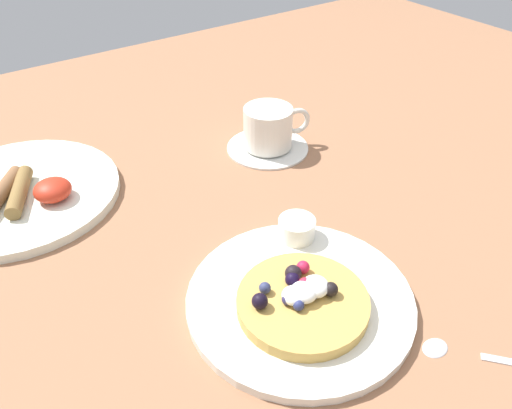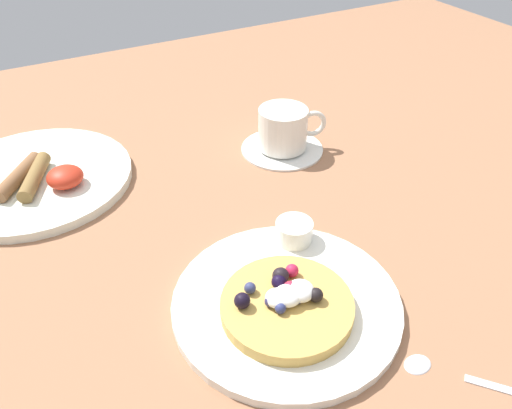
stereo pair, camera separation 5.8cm
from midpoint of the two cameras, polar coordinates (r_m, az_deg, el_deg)
The scene contains 9 objects.
ground_plane at distance 65.63cm, azimuth -5.18°, elevation -4.80°, with size 199.93×142.44×3.00cm, color #936446.
pancake_plate at distance 56.22cm, azimuth 2.14°, elevation -10.64°, with size 24.64×24.64×1.16cm, color white.
pancake_with_berries at distance 53.92cm, azimuth 2.07°, elevation -10.74°, with size 13.90×13.90×3.27cm.
syrup_ramekin at distance 61.94cm, azimuth 1.91°, elevation -2.76°, with size 4.56×4.56×2.58cm.
breakfast_plate at distance 79.35cm, azimuth -27.00°, elevation 1.03°, with size 27.59×27.59×1.33cm, color white.
fried_breakfast at distance 76.39cm, azimuth -27.02°, elevation 1.16°, with size 15.15×11.55×2.95cm.
coffee_saucer at distance 82.00cm, azimuth -0.72°, elevation 6.41°, with size 13.03×13.03×0.67cm, color white.
coffee_cup at distance 80.24cm, azimuth -0.62°, elevation 8.68°, with size 10.65×7.67×6.40cm.
teaspoon at distance 55.16cm, azimuth 19.81°, elevation -15.49°, with size 10.26×11.18×0.60cm.
Camera 1 is at (-25.70, -41.61, 42.15)cm, focal length 35.74 mm.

